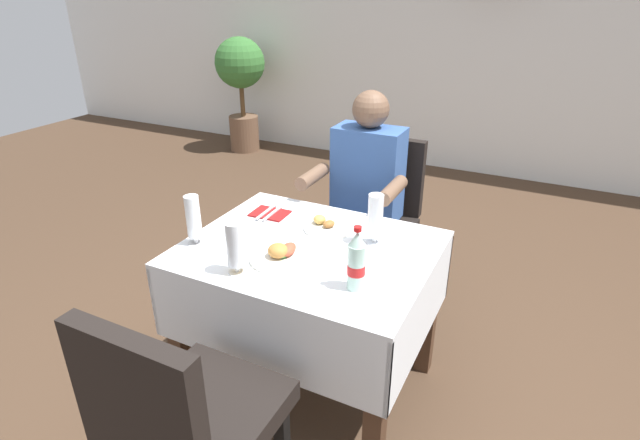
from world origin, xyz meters
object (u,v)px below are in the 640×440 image
seated_diner_far (363,196)px  beer_glass_left (236,247)px  potted_plant_corner (241,78)px  cola_bottle_primary (356,262)px  chair_near_camera_side (187,417)px  plate_far_diner (327,226)px  main_dining_table (310,284)px  chair_far_diner_seat (376,216)px  plate_near_camera (281,254)px  beer_glass_right (194,220)px  napkin_cutlery_set (270,213)px  beer_glass_middle (375,219)px

seated_diner_far → beer_glass_left: size_ratio=6.01×
potted_plant_corner → beer_glass_left: bearing=-55.5°
seated_diner_far → cola_bottle_primary: (0.33, -0.90, 0.15)m
chair_near_camera_side → plate_far_diner: 1.01m
cola_bottle_primary → plate_far_diner: bearing=128.0°
main_dining_table → chair_far_diner_seat: chair_far_diner_seat is taller
plate_near_camera → beer_glass_right: beer_glass_right is taller
plate_near_camera → plate_far_diner: 0.33m
main_dining_table → napkin_cutlery_set: (-0.32, 0.20, 0.19)m
beer_glass_middle → potted_plant_corner: size_ratio=0.18×
plate_far_diner → beer_glass_middle: beer_glass_middle is taller
seated_diner_far → napkin_cutlery_set: size_ratio=6.56×
beer_glass_right → chair_far_diner_seat: bearing=66.3°
plate_near_camera → beer_glass_left: size_ratio=1.17×
chair_far_diner_seat → plate_near_camera: (-0.05, -0.94, 0.22)m
beer_glass_left → beer_glass_right: size_ratio=0.97×
plate_far_diner → beer_glass_middle: bearing=-8.5°
main_dining_table → beer_glass_left: (-0.15, -0.30, 0.29)m
beer_glass_left → beer_glass_middle: bearing=50.3°
plate_near_camera → potted_plant_corner: potted_plant_corner is taller
napkin_cutlery_set → chair_near_camera_side: bearing=-72.5°
main_dining_table → beer_glass_right: (-0.44, -0.19, 0.29)m
plate_far_diner → beer_glass_middle: size_ratio=1.00×
beer_glass_middle → main_dining_table: bearing=-146.9°
napkin_cutlery_set → beer_glass_left: bearing=-71.4°
beer_glass_middle → cola_bottle_primary: 0.36m
chair_near_camera_side → seated_diner_far: (-0.04, 1.50, 0.16)m
cola_bottle_primary → potted_plant_corner: potted_plant_corner is taller
beer_glass_middle → plate_near_camera: bearing=-134.3°
beer_glass_left → plate_far_diner: bearing=74.2°
cola_bottle_primary → main_dining_table: bearing=145.5°
beer_glass_right → plate_far_diner: bearing=41.1°
plate_far_diner → cola_bottle_primary: bearing=-52.0°
main_dining_table → chair_far_diner_seat: bearing=90.0°
plate_far_diner → cola_bottle_primary: cola_bottle_primary is taller
beer_glass_right → cola_bottle_primary: size_ratio=0.88×
beer_glass_middle → potted_plant_corner: bearing=132.9°
main_dining_table → plate_near_camera: (-0.05, -0.14, 0.20)m
plate_near_camera → beer_glass_middle: 0.41m
main_dining_table → beer_glass_middle: beer_glass_middle is taller
beer_glass_left → potted_plant_corner: 3.98m
chair_far_diner_seat → seated_diner_far: 0.19m
chair_near_camera_side → napkin_cutlery_set: (-0.32, 1.01, 0.20)m
cola_bottle_primary → napkin_cutlery_set: size_ratio=1.28×
seated_diner_far → beer_glass_middle: bearing=-63.8°
chair_near_camera_side → beer_glass_left: (-0.15, 0.50, 0.31)m
beer_glass_left → main_dining_table: bearing=64.3°
seated_diner_far → cola_bottle_primary: bearing=-69.7°
chair_near_camera_side → beer_glass_middle: (0.23, 0.95, 0.31)m
main_dining_table → seated_diner_far: size_ratio=0.81×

